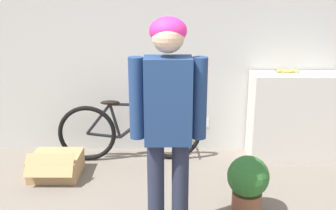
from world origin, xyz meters
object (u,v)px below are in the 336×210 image
at_px(banana, 287,71).
at_px(potted_plant, 248,183).
at_px(person, 168,111).
at_px(cardboard_box, 56,165).
at_px(bicycle, 130,131).

distance_m(banana, potted_plant, 1.64).
relative_size(person, potted_plant, 3.16).
distance_m(cardboard_box, potted_plant, 2.05).
bearing_deg(person, cardboard_box, 136.29).
height_order(banana, potted_plant, banana).
distance_m(bicycle, cardboard_box, 0.90).
distance_m(bicycle, banana, 1.93).
bearing_deg(cardboard_box, potted_plant, -21.36).
height_order(bicycle, cardboard_box, bicycle).
height_order(person, bicycle, person).
bearing_deg(potted_plant, cardboard_box, 158.64).
bearing_deg(banana, potted_plant, -116.45).
xyz_separation_m(bicycle, potted_plant, (1.14, -1.16, -0.04)).
relative_size(bicycle, banana, 5.60).
bearing_deg(banana, person, -128.74).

